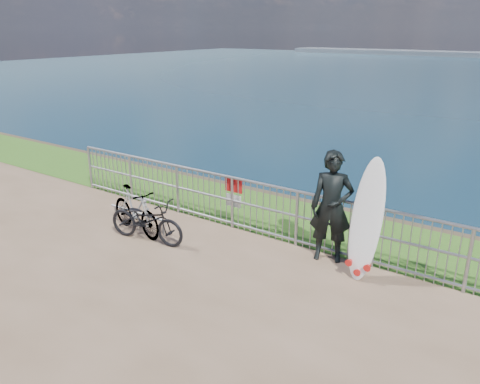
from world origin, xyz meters
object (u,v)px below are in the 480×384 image
Objects in this scene: bicycle_near at (146,220)px; bicycle_far at (136,211)px; surfer at (332,207)px; surfboard at (366,224)px.

bicycle_far is at bearing 62.36° from bicycle_near.
surfer is 3.92m from bicycle_far.
bicycle_far is (-0.46, 0.16, 0.04)m from bicycle_near.
bicycle_far is at bearing -168.58° from surfboard.
surfer is 0.98× the size of surfboard.
bicycle_near is 0.49m from bicycle_far.
surfer is at bearing 159.73° from surfboard.
surfboard is at bearing -83.16° from bicycle_near.
bicycle_far reaches higher than bicycle_near.
surfer is at bearing -60.95° from bicycle_far.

